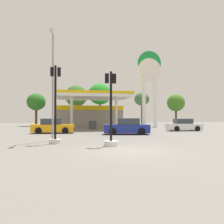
# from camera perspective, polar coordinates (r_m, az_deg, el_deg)

# --- Properties ---
(ground_plane) EXTENTS (90.00, 90.00, 0.00)m
(ground_plane) POSITION_cam_1_polar(r_m,az_deg,el_deg) (11.82, 4.66, -9.55)
(ground_plane) COLOR slate
(ground_plane) RESTS_ON ground
(gas_station) EXTENTS (10.00, 13.03, 4.65)m
(gas_station) POSITION_cam_1_polar(r_m,az_deg,el_deg) (35.19, -5.65, -0.23)
(gas_station) COLOR gray
(gas_station) RESTS_ON ground
(station_pole_sign) EXTENTS (3.53, 0.56, 11.24)m
(station_pole_sign) POSITION_cam_1_polar(r_m,az_deg,el_deg) (34.59, 9.23, 7.85)
(station_pole_sign) COLOR white
(station_pole_sign) RESTS_ON ground
(car_0) EXTENTS (4.25, 2.16, 1.48)m
(car_0) POSITION_cam_1_polar(r_m,az_deg,el_deg) (24.05, -14.36, -3.49)
(car_0) COLOR black
(car_0) RESTS_ON ground
(car_1) EXTENTS (4.05, 2.03, 1.41)m
(car_1) POSITION_cam_1_polar(r_m,az_deg,el_deg) (28.15, 17.35, -3.15)
(car_1) COLOR black
(car_1) RESTS_ON ground
(car_3) EXTENTS (4.51, 2.54, 1.52)m
(car_3) POSITION_cam_1_polar(r_m,az_deg,el_deg) (21.99, 3.71, -3.71)
(car_3) COLOR black
(car_3) RESTS_ON ground
(traffic_signal_0) EXTENTS (0.81, 0.81, 4.37)m
(traffic_signal_0) POSITION_cam_1_polar(r_m,az_deg,el_deg) (13.53, -0.28, -2.50)
(traffic_signal_0) COLOR silver
(traffic_signal_0) RESTS_ON ground
(traffic_signal_1) EXTENTS (0.73, 0.73, 4.98)m
(traffic_signal_1) POSITION_cam_1_polar(r_m,az_deg,el_deg) (15.12, -13.82, -0.54)
(traffic_signal_1) COLOR silver
(traffic_signal_1) RESTS_ON ground
(tree_1) EXTENTS (3.09, 3.09, 5.49)m
(tree_1) POSITION_cam_1_polar(r_m,az_deg,el_deg) (40.79, -18.21, 2.34)
(tree_1) COLOR brown
(tree_1) RESTS_ON ground
(tree_2) EXTENTS (3.83, 3.83, 7.05)m
(tree_2) POSITION_cam_1_polar(r_m,az_deg,el_deg) (40.86, -8.85, 3.92)
(tree_2) COLOR brown
(tree_2) RESTS_ON ground
(tree_3) EXTENTS (4.11, 4.11, 7.36)m
(tree_3) POSITION_cam_1_polar(r_m,az_deg,el_deg) (40.55, -2.98, 4.42)
(tree_3) COLOR brown
(tree_3) RESTS_ON ground
(tree_4) EXTENTS (2.86, 2.86, 6.20)m
(tree_4) POSITION_cam_1_polar(r_m,az_deg,el_deg) (44.55, 7.36, 3.15)
(tree_4) COLOR brown
(tree_4) RESTS_ON ground
(tree_5) EXTENTS (3.24, 3.24, 5.73)m
(tree_5) POSITION_cam_1_polar(r_m,az_deg,el_deg) (44.49, 15.52, 2.17)
(tree_5) COLOR brown
(tree_5) RESTS_ON ground
(corner_streetlamp) EXTENTS (0.24, 1.48, 7.44)m
(corner_streetlamp) POSITION_cam_1_polar(r_m,az_deg,el_deg) (16.53, -14.46, 8.38)
(corner_streetlamp) COLOR gray
(corner_streetlamp) RESTS_ON ground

